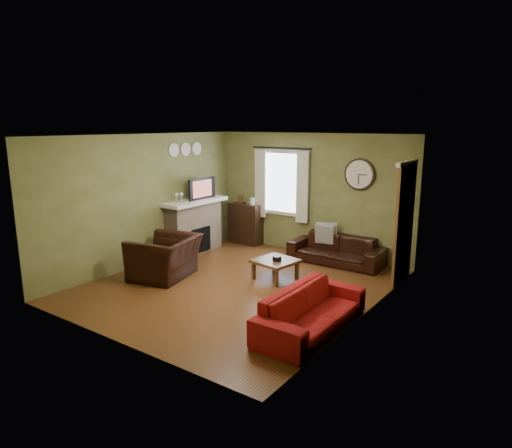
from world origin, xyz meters
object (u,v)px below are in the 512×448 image
Objects in this scene: sofa_brown at (336,250)px; armchair at (165,257)px; sofa_red at (312,310)px; coffee_table at (275,269)px; bookshelf at (246,224)px.

armchair is (-2.19, -2.63, 0.10)m from sofa_brown.
sofa_red is 2.13m from coffee_table.
armchair is (-3.26, 0.39, 0.09)m from sofa_red.
sofa_red is 3.29m from armchair.
sofa_brown is at bearing 19.51° from sofa_red.
sofa_brown is 3.43m from armchair.
armchair is at bearing 83.23° from sofa_red.
bookshelf reaches higher than coffee_table.
coffee_table is (1.72, 1.08, -0.20)m from armchair.
sofa_red reaches higher than coffee_table.
armchair reaches higher than sofa_brown.
coffee_table is at bearing -106.86° from sofa_brown.
sofa_brown is 0.97× the size of sofa_red.
bookshelf is 0.81× the size of armchair.
sofa_red is at bearing 68.75° from armchair.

